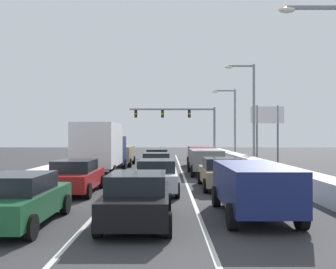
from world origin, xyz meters
The scene contains 22 objects.
ground_plane centered at (0.00, 16.92, 0.00)m, with size 120.00×120.00×0.00m, color #333335.
lane_stripe_between_right_lane_and_center_lane centered at (1.70, 21.14, 0.00)m, with size 0.14×46.52×0.01m, color silver.
lane_stripe_between_center_lane_and_left_lane centered at (-1.70, 21.14, 0.00)m, with size 0.14×46.52×0.01m, color silver.
snow_bank_right_shoulder centered at (7.00, 21.14, 0.45)m, with size 1.22×46.52×0.91m, color white.
snow_bank_left_shoulder centered at (-7.00, 21.14, 0.26)m, with size 1.89×46.52×0.52m, color white.
suv_navy_right_lane_nearest centered at (3.42, 7.12, 1.02)m, with size 2.16×4.90×1.67m.
sedan_tan_right_lane_second centered at (3.30, 13.57, 0.76)m, with size 2.00×4.50×1.51m.
suv_gray_right_lane_third centered at (3.19, 20.06, 1.02)m, with size 2.16×4.90×1.67m.
suv_maroon_right_lane_fourth centered at (3.47, 26.51, 1.02)m, with size 2.16×4.90×1.67m.
sedan_black_center_lane_nearest centered at (-0.20, 6.19, 0.76)m, with size 2.00×4.50×1.51m.
sedan_white_center_lane_second centered at (0.18, 12.18, 0.76)m, with size 2.00×4.50×1.51m.
sedan_silver_center_lane_third centered at (-0.03, 18.91, 0.76)m, with size 2.00×4.50×1.51m.
sedan_charcoal_center_lane_fourth centered at (-0.18, 25.24, 0.76)m, with size 2.00×4.50×1.51m.
sedan_green_left_lane_nearest centered at (-3.61, 5.94, 0.76)m, with size 2.00×4.50×1.51m.
sedan_red_left_lane_second centered at (-3.49, 11.98, 0.76)m, with size 2.00×4.50×1.51m.
box_truck_left_lane_third centered at (-3.57, 18.80, 1.90)m, with size 2.53×7.20×3.36m.
suv_tan_left_lane_fourth centered at (-3.39, 27.28, 1.02)m, with size 2.16×4.90×1.67m.
traffic_light_gantry centered at (2.77, 42.28, 4.74)m, with size 10.94×0.47×6.20m.
street_lamp_right_near centered at (7.46, 10.57, 4.84)m, with size 2.66×0.36×8.07m.
street_lamp_right_mid centered at (7.84, 27.49, 5.23)m, with size 2.66×0.36×8.82m.
street_lamp_right_far centered at (7.69, 35.95, 4.64)m, with size 2.66×0.36×7.70m.
roadside_sign_right centered at (10.25, 30.79, 4.02)m, with size 3.20×0.16×5.50m.
Camera 1 is at (0.69, -4.76, 2.61)m, focal length 39.61 mm.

